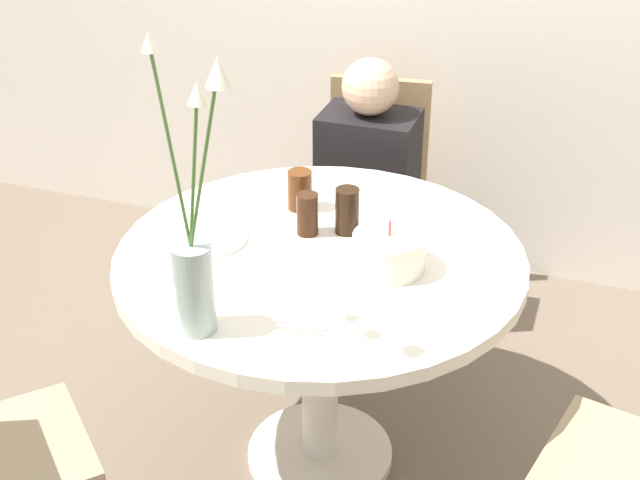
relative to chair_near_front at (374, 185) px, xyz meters
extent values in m
plane|color=#6B5B4C|center=(0.12, -0.98, -0.49)|extent=(16.00, 16.00, 0.00)
cylinder|color=silver|center=(0.12, -0.98, 0.24)|extent=(1.14, 1.14, 0.04)
cylinder|color=silver|center=(0.12, -0.98, -0.12)|extent=(0.11, 0.11, 0.68)
cylinder|color=silver|center=(0.12, -0.98, -0.47)|extent=(0.46, 0.46, 0.03)
cube|color=#9E896B|center=(0.01, -0.08, -0.09)|extent=(0.45, 0.45, 0.04)
cube|color=#997A51|center=(-0.01, 0.10, 0.16)|extent=(0.38, 0.08, 0.46)
cylinder|color=#997A51|center=(-0.14, -0.27, -0.30)|extent=(0.03, 0.03, 0.38)
cylinder|color=#997A51|center=(0.20, -0.23, -0.30)|extent=(0.03, 0.03, 0.38)
cylinder|color=#997A51|center=(-0.18, 0.07, -0.30)|extent=(0.03, 0.03, 0.38)
cylinder|color=#997A51|center=(0.16, 0.11, -0.30)|extent=(0.03, 0.03, 0.38)
cube|color=#9E896B|center=(-0.49, -1.64, -0.09)|extent=(0.57, 0.57, 0.04)
cylinder|color=#997A51|center=(-0.50, -1.40, -0.30)|extent=(0.03, 0.03, 0.38)
cube|color=#9E896B|center=(1.00, -1.19, -0.09)|extent=(0.48, 0.48, 0.04)
cylinder|color=#997A51|center=(0.87, -0.98, -0.30)|extent=(0.03, 0.03, 0.38)
cylinder|color=white|center=(0.32, -1.00, 0.31)|extent=(0.20, 0.20, 0.10)
cylinder|color=#E54C4C|center=(0.32, -1.00, 0.38)|extent=(0.01, 0.01, 0.04)
cylinder|color=#9EB2AD|center=(-0.04, -1.42, 0.38)|extent=(0.10, 0.10, 0.23)
cylinder|color=#4C7538|center=(0.03, -1.46, 0.72)|extent=(0.14, 0.10, 0.46)
cone|color=silver|center=(0.10, -1.50, 0.95)|extent=(0.05, 0.05, 0.06)
cylinder|color=#4C7538|center=(-0.01, -1.44, 0.69)|extent=(0.07, 0.05, 0.39)
cone|color=silver|center=(0.02, -1.46, 0.88)|extent=(0.04, 0.04, 0.05)
cylinder|color=#4C7538|center=(-0.07, -1.42, 0.73)|extent=(0.06, 0.02, 0.48)
cone|color=silver|center=(-0.09, -1.43, 0.96)|extent=(0.04, 0.04, 0.04)
cylinder|color=silver|center=(-0.20, -1.01, 0.27)|extent=(0.22, 0.22, 0.01)
cylinder|color=#51280F|center=(-0.03, -0.75, 0.32)|extent=(0.07, 0.07, 0.12)
cylinder|color=black|center=(0.15, -0.84, 0.33)|extent=(0.07, 0.07, 0.14)
cylinder|color=#33190C|center=(0.05, -0.88, 0.32)|extent=(0.06, 0.06, 0.12)
cube|color=#383333|center=(0.02, -0.16, -0.28)|extent=(0.31, 0.24, 0.42)
cube|color=black|center=(0.02, -0.16, 0.14)|extent=(0.34, 0.24, 0.42)
sphere|color=#D1A889|center=(0.02, -0.16, 0.45)|extent=(0.20, 0.20, 0.20)
camera|label=1|loc=(0.82, -2.98, 1.50)|focal=50.00mm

